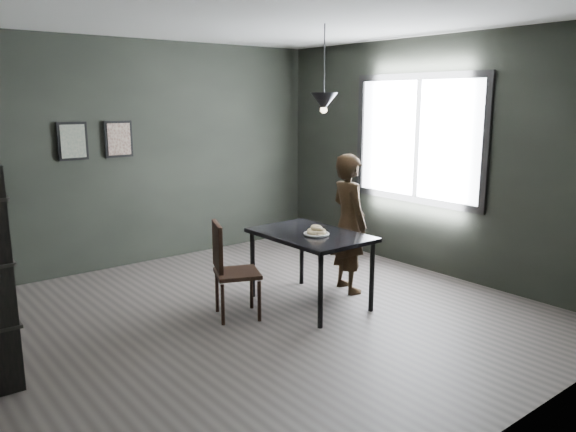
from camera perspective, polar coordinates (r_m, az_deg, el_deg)
ground at (r=5.55m, az=-2.54°, el=-10.20°), size 5.00×5.00×0.00m
back_wall at (r=7.35m, az=-14.28°, el=6.16°), size 5.00×0.10×2.80m
ceiling at (r=5.19m, az=-2.84°, el=19.79°), size 5.00×5.00×0.02m
window_assembly at (r=7.03m, az=12.99°, el=7.62°), size 0.04×1.96×1.56m
cafe_table at (r=5.69m, az=2.28°, el=-2.50°), size 0.80×1.20×0.75m
white_plate at (r=5.59m, az=2.91°, el=-1.89°), size 0.23×0.23×0.01m
donut_pile at (r=5.58m, az=2.91°, el=-1.53°), size 0.22×0.22×0.09m
woman at (r=6.12m, az=6.21°, el=-0.74°), size 0.49×0.62×1.51m
wood_chair at (r=5.39m, az=-6.08°, el=-4.88°), size 0.53×0.53×0.94m
pendant_lamp at (r=5.76m, az=3.66°, el=11.52°), size 0.28×0.28×0.86m
framed_print_left at (r=6.98m, az=-21.03°, el=7.11°), size 0.34×0.04×0.44m
framed_print_right at (r=7.16m, az=-16.82°, el=7.49°), size 0.34×0.04×0.44m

